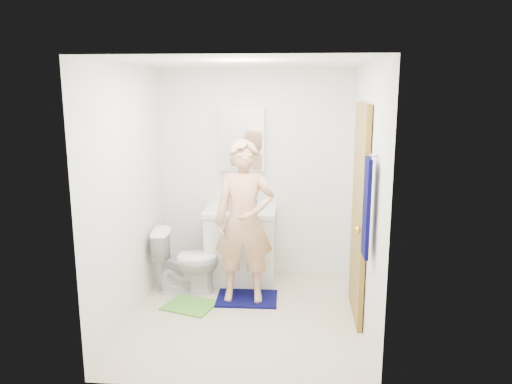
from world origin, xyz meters
TOP-DOWN VIEW (x-y plane):
  - floor at (0.00, 0.00)m, footprint 2.20×2.40m
  - ceiling at (0.00, 0.00)m, footprint 2.20×2.40m
  - wall_back at (0.00, 1.21)m, footprint 2.20×0.02m
  - wall_front at (0.00, -1.21)m, footprint 2.20×0.02m
  - wall_left at (-1.11, 0.00)m, footprint 0.02×2.40m
  - wall_right at (1.11, 0.00)m, footprint 0.02×2.40m
  - vanity_cabinet at (-0.15, 0.91)m, footprint 0.75×0.55m
  - countertop at (-0.15, 0.91)m, footprint 0.79×0.59m
  - sink_basin at (-0.15, 0.91)m, footprint 0.40×0.40m
  - faucet at (-0.15, 1.09)m, footprint 0.03×0.03m
  - medicine_cabinet at (-0.15, 1.14)m, footprint 0.50×0.12m
  - mirror_panel at (-0.15, 1.08)m, footprint 0.46×0.01m
  - door at (1.07, 0.15)m, footprint 0.05×0.80m
  - door_knob at (1.03, -0.17)m, footprint 0.07×0.07m
  - towel at (1.03, -0.57)m, footprint 0.03×0.24m
  - towel_hook at (1.07, -0.57)m, footprint 0.06×0.02m
  - toilet at (-0.70, 0.56)m, footprint 0.72×0.45m
  - bath_mat at (-0.03, 0.39)m, footprint 0.64×0.46m
  - green_rug at (-0.59, 0.18)m, footprint 0.59×0.54m
  - soap_dispenser at (-0.31, 0.83)m, footprint 0.12×0.12m
  - toothbrush_cup at (-0.03, 1.00)m, footprint 0.15×0.15m
  - man at (-0.05, 0.37)m, footprint 0.62×0.42m

SIDE VIEW (x-z plane):
  - floor at x=0.00m, z-range -0.02..0.00m
  - green_rug at x=-0.59m, z-range 0.00..0.02m
  - bath_mat at x=-0.03m, z-range 0.00..0.02m
  - toilet at x=-0.70m, z-range 0.00..0.70m
  - vanity_cabinet at x=-0.15m, z-range 0.00..0.80m
  - countertop at x=-0.15m, z-range 0.80..0.85m
  - sink_basin at x=-0.15m, z-range 0.83..0.86m
  - man at x=-0.05m, z-range 0.02..1.69m
  - toothbrush_cup at x=-0.03m, z-range 0.85..0.94m
  - faucet at x=-0.15m, z-range 0.85..0.97m
  - soap_dispenser at x=-0.31m, z-range 0.85..1.05m
  - door_knob at x=1.03m, z-range 0.91..0.98m
  - door at x=1.07m, z-range 0.00..2.05m
  - wall_back at x=0.00m, z-range 0.00..2.40m
  - wall_front at x=0.00m, z-range 0.00..2.40m
  - wall_left at x=-1.11m, z-range 0.00..2.40m
  - wall_right at x=1.11m, z-range 0.00..2.40m
  - towel at x=1.03m, z-range 0.85..1.65m
  - medicine_cabinet at x=-0.15m, z-range 1.25..1.95m
  - mirror_panel at x=-0.15m, z-range 1.27..1.93m
  - towel_hook at x=1.07m, z-range 1.66..1.68m
  - ceiling at x=0.00m, z-range 2.40..2.42m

